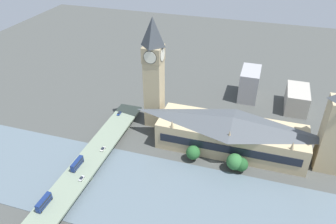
# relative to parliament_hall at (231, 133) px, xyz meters

# --- Properties ---
(ground_plane) EXTENTS (600.00, 600.00, 0.00)m
(ground_plane) POSITION_rel_parliament_hall_xyz_m (-17.35, 8.00, -11.84)
(ground_plane) COLOR #424442
(river_water) EXTENTS (60.34, 360.00, 0.30)m
(river_water) POSITION_rel_parliament_hall_xyz_m (-53.52, 8.00, -11.69)
(river_water) COLOR slate
(river_water) RESTS_ON ground_plane
(parliament_hall) EXTENTS (29.17, 92.90, 23.85)m
(parliament_hall) POSITION_rel_parliament_hall_xyz_m (0.00, 0.00, 0.00)
(parliament_hall) COLOR tan
(parliament_hall) RESTS_ON ground_plane
(clock_tower) EXTENTS (12.81, 12.81, 77.53)m
(clock_tower) POSITION_rel_parliament_hall_xyz_m (13.31, 56.25, 29.40)
(clock_tower) COLOR tan
(clock_tower) RESTS_ON ground_plane
(victoria_tower) EXTENTS (14.64, 14.64, 56.65)m
(victoria_tower) POSITION_rel_parliament_hall_xyz_m (0.06, -57.77, 14.48)
(victoria_tower) COLOR tan
(victoria_tower) RESTS_ON ground_plane
(road_bridge) EXTENTS (152.68, 16.76, 4.97)m
(road_bridge) POSITION_rel_parliament_hall_xyz_m (-53.52, 78.43, -7.81)
(road_bridge) COLOR #5D6A59
(road_bridge) RESTS_ON ground_plane
(double_decker_bus_lead) EXTENTS (10.91, 2.47, 4.72)m
(double_decker_bus_lead) POSITION_rel_parliament_hall_xyz_m (-50.47, 81.65, -4.27)
(double_decker_bus_lead) COLOR navy
(double_decker_bus_lead) RESTS_ON road_bridge
(double_decker_bus_mid) EXTENTS (10.74, 2.58, 4.95)m
(double_decker_bus_mid) POSITION_rel_parliament_hall_xyz_m (-81.32, 82.38, -4.16)
(double_decker_bus_mid) COLOR navy
(double_decker_bus_mid) RESTS_ON road_bridge
(car_northbound_lead) EXTENTS (4.12, 1.80, 1.26)m
(car_northbound_lead) POSITION_rel_parliament_hall_xyz_m (-58.82, 74.21, -6.23)
(car_northbound_lead) COLOR silver
(car_northbound_lead) RESTS_ON road_bridge
(car_northbound_tail) EXTENTS (4.28, 1.88, 1.42)m
(car_northbound_tail) POSITION_rel_parliament_hall_xyz_m (-31.92, 74.73, -6.16)
(car_northbound_tail) COLOR silver
(car_northbound_tail) RESTS_ON road_bridge
(car_southbound_lead) EXTENTS (4.76, 1.93, 1.43)m
(car_southbound_lead) POSITION_rel_parliament_hall_xyz_m (8.67, 82.25, -6.16)
(car_southbound_lead) COLOR navy
(car_southbound_lead) RESTS_ON road_bridge
(city_block_west) EXTENTS (27.06, 14.45, 24.17)m
(city_block_west) POSITION_rel_parliament_hall_xyz_m (71.66, -4.21, 0.24)
(city_block_west) COLOR #939399
(city_block_west) RESTS_ON ground_plane
(city_block_center) EXTENTS (29.80, 16.26, 16.35)m
(city_block_center) POSITION_rel_parliament_hall_xyz_m (64.68, -41.22, -3.66)
(city_block_center) COLOR #A39E93
(city_block_center) RESTS_ON ground_plane
(tree_embankment_near) EXTENTS (8.38, 8.38, 9.79)m
(tree_embankment_near) POSITION_rel_parliament_hall_xyz_m (-20.41, -9.27, -6.25)
(tree_embankment_near) COLOR brown
(tree_embankment_near) RESTS_ON ground_plane
(tree_embankment_mid) EXTENTS (8.76, 8.76, 10.38)m
(tree_embankment_mid) POSITION_rel_parliament_hall_xyz_m (-18.85, 20.07, -5.84)
(tree_embankment_mid) COLOR brown
(tree_embankment_mid) RESTS_ON ground_plane
(tree_embankment_far) EXTENTS (9.82, 9.82, 11.70)m
(tree_embankment_far) POSITION_rel_parliament_hall_xyz_m (-20.60, -5.47, -5.06)
(tree_embankment_far) COLOR brown
(tree_embankment_far) RESTS_ON ground_plane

